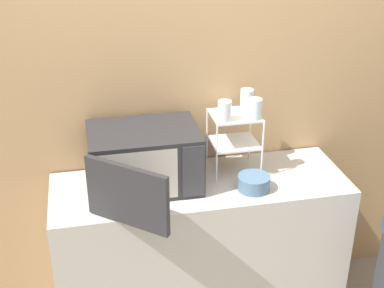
{
  "coord_description": "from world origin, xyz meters",
  "views": [
    {
      "loc": [
        -0.57,
        -2.18,
        2.41
      ],
      "look_at": [
        -0.04,
        0.3,
        1.17
      ],
      "focal_mm": 50.0,
      "sensor_mm": 36.0,
      "label": 1
    }
  ],
  "objects_px": {
    "dish_rack": "(234,130)",
    "bowl": "(254,183)",
    "microwave": "(143,160)",
    "glass_back_right": "(247,99)",
    "glass_front_left": "(225,111)",
    "glass_front_right": "(255,109)"
  },
  "relations": [
    {
      "from": "microwave",
      "to": "bowl",
      "type": "relative_size",
      "value": 4.18
    },
    {
      "from": "glass_front_right",
      "to": "bowl",
      "type": "xyz_separation_m",
      "value": [
        -0.04,
        -0.16,
        -0.36
      ]
    },
    {
      "from": "glass_front_left",
      "to": "glass_back_right",
      "type": "relative_size",
      "value": 1.0
    },
    {
      "from": "dish_rack",
      "to": "glass_front_right",
      "type": "distance_m",
      "value": 0.19
    },
    {
      "from": "glass_front_right",
      "to": "microwave",
      "type": "bearing_deg",
      "value": -179.54
    },
    {
      "from": "glass_back_right",
      "to": "glass_front_left",
      "type": "bearing_deg",
      "value": -139.79
    },
    {
      "from": "microwave",
      "to": "glass_front_right",
      "type": "height_order",
      "value": "glass_front_right"
    },
    {
      "from": "bowl",
      "to": "microwave",
      "type": "bearing_deg",
      "value": 165.12
    },
    {
      "from": "microwave",
      "to": "dish_rack",
      "type": "xyz_separation_m",
      "value": [
        0.52,
        0.08,
        0.08
      ]
    },
    {
      "from": "microwave",
      "to": "bowl",
      "type": "xyz_separation_m",
      "value": [
        0.57,
        -0.15,
        -0.12
      ]
    },
    {
      "from": "dish_rack",
      "to": "glass_front_right",
      "type": "height_order",
      "value": "glass_front_right"
    },
    {
      "from": "microwave",
      "to": "bowl",
      "type": "bearing_deg",
      "value": -14.88
    },
    {
      "from": "microwave",
      "to": "glass_front_right",
      "type": "distance_m",
      "value": 0.65
    },
    {
      "from": "dish_rack",
      "to": "glass_front_right",
      "type": "xyz_separation_m",
      "value": [
        0.09,
        -0.07,
        0.15
      ]
    },
    {
      "from": "microwave",
      "to": "glass_back_right",
      "type": "relative_size",
      "value": 6.45
    },
    {
      "from": "dish_rack",
      "to": "glass_back_right",
      "type": "bearing_deg",
      "value": 39.19
    },
    {
      "from": "dish_rack",
      "to": "bowl",
      "type": "height_order",
      "value": "dish_rack"
    },
    {
      "from": "microwave",
      "to": "glass_front_left",
      "type": "distance_m",
      "value": 0.5
    },
    {
      "from": "glass_front_left",
      "to": "glass_front_right",
      "type": "xyz_separation_m",
      "value": [
        0.17,
        -0.0,
        0.0
      ]
    },
    {
      "from": "microwave",
      "to": "dish_rack",
      "type": "bearing_deg",
      "value": 8.65
    },
    {
      "from": "dish_rack",
      "to": "glass_back_right",
      "type": "distance_m",
      "value": 0.19
    },
    {
      "from": "glass_front_left",
      "to": "glass_back_right",
      "type": "bearing_deg",
      "value": 40.21
    }
  ]
}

